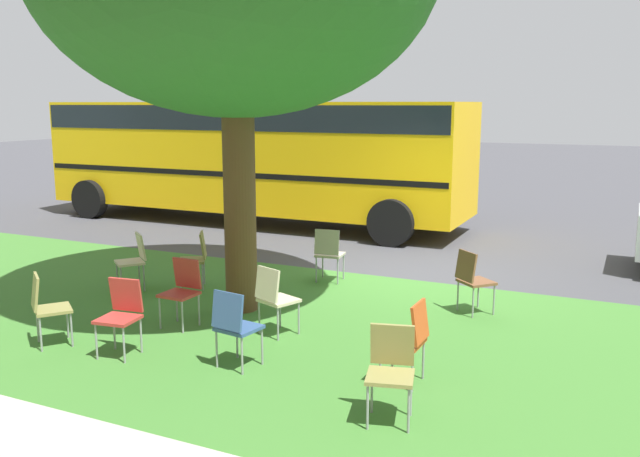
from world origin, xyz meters
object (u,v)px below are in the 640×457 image
chair_4 (134,257)px  chair_5 (329,251)px  chair_0 (472,277)px  chair_8 (182,287)px  chair_1 (391,366)px  chair_7 (409,336)px  chair_9 (197,255)px  chair_3 (274,295)px  chair_2 (234,323)px  school_bus (251,150)px  chair_10 (121,311)px  chair_6 (46,304)px

chair_4 → chair_5: 3.04m
chair_0 → chair_8: (3.26, 2.12, 0.00)m
chair_1 → chair_7: bearing=-83.6°
chair_9 → chair_5: bearing=-145.7°
chair_1 → chair_4: 5.61m
chair_0 → chair_7: same height
chair_1 → chair_3: same height
chair_1 → chair_2: bearing=-12.3°
school_bus → chair_3: bearing=122.8°
chair_2 → chair_9: size_ratio=1.00×
chair_1 → chair_10: (3.33, -0.23, 0.00)m
chair_3 → chair_9: (2.18, -1.42, 0.00)m
chair_2 → chair_4: size_ratio=1.00×
chair_4 → chair_10: same height
chair_1 → chair_9: same height
chair_4 → chair_8: bearing=147.5°
chair_0 → chair_1: size_ratio=1.00×
chair_9 → chair_8: bearing=119.9°
chair_4 → school_bus: (1.49, -6.03, 1.24)m
chair_0 → chair_1: same height
chair_7 → chair_8: (3.22, -0.52, 0.00)m
chair_4 → school_bus: size_ratio=0.08×
chair_4 → chair_5: size_ratio=1.00×
chair_9 → chair_2: bearing=132.3°
chair_8 → chair_9: size_ratio=1.00×
chair_1 → chair_2: same height
chair_0 → chair_6: (4.27, 3.41, 0.00)m
school_bus → chair_2: bearing=119.7°
chair_10 → school_bus: (3.21, -8.25, 1.24)m
chair_8 → chair_10: same height
chair_0 → chair_2: size_ratio=1.00×
chair_3 → chair_4: same height
chair_5 → chair_9: (1.73, 1.18, 0.00)m
chair_7 → chair_8: same height
school_bus → chair_8: bearing=114.3°
chair_2 → chair_5: size_ratio=1.00×
chair_4 → chair_9: 0.95m
chair_0 → school_bus: school_bus is taller
chair_4 → school_bus: bearing=-76.1°
chair_4 → chair_9: bearing=-148.1°
chair_6 → chair_10: 1.01m
chair_10 → chair_4: bearing=-52.4°
chair_7 → chair_10: 3.29m
chair_1 → chair_3: 2.57m
chair_3 → chair_7: 2.09m
chair_0 → chair_5: bearing=-15.1°
chair_2 → chair_6: size_ratio=1.00×
chair_0 → chair_10: same height
chair_0 → chair_7: size_ratio=1.00×
chair_7 → chair_3: bearing=-19.7°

